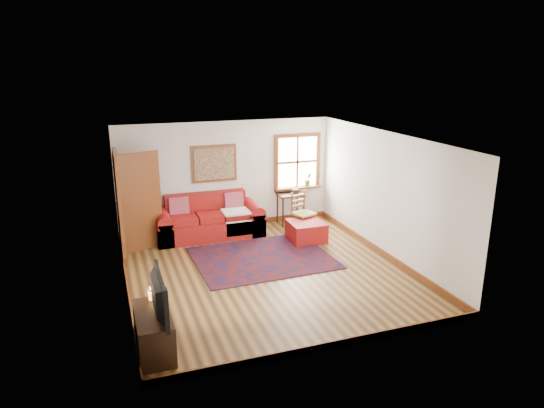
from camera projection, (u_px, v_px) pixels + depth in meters
name	position (u px, v px, depth m)	size (l,w,h in m)	color
ground	(265.00, 271.00, 9.08)	(5.50, 5.50, 0.00)	#442A12
room_envelope	(265.00, 185.00, 8.63)	(5.04, 5.54, 2.52)	silver
window	(299.00, 168.00, 11.73)	(1.18, 0.20, 1.38)	white
doorway	(132.00, 202.00, 9.68)	(0.89, 1.08, 2.14)	black
framed_artwork	(214.00, 164.00, 11.00)	(1.05, 0.07, 0.85)	brown
persian_rug	(262.00, 258.00, 9.67)	(2.66, 2.13, 0.02)	#4F100B
red_leather_sofa	(209.00, 222.00, 10.88)	(2.36, 0.98, 0.92)	maroon
red_ottoman	(306.00, 231.00, 10.60)	(0.74, 0.74, 0.42)	maroon
side_table	(290.00, 199.00, 11.59)	(0.62, 0.47, 0.75)	black
ladder_back_chair	(302.00, 211.00, 10.98)	(0.56, 0.55, 0.95)	tan
media_cabinet	(154.00, 332.00, 6.49)	(0.46, 1.02, 0.56)	black
television	(153.00, 296.00, 6.25)	(1.03, 0.14, 0.59)	black
candle_hurricane	(152.00, 294.00, 6.77)	(0.12, 0.12, 0.18)	silver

